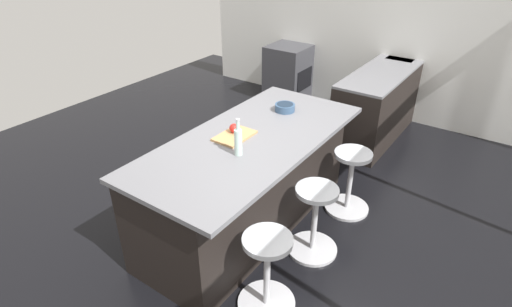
% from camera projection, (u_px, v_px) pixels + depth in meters
% --- Properties ---
extents(ground_plane, '(7.80, 7.80, 0.00)m').
position_uv_depth(ground_plane, '(258.00, 205.00, 4.26)').
color(ground_plane, black).
extents(interior_partition_left, '(0.12, 5.70, 2.95)m').
position_uv_depth(interior_partition_left, '(383.00, 10.00, 5.66)').
color(interior_partition_left, silver).
rests_on(interior_partition_left, ground_plane).
extents(sink_cabinet, '(2.60, 0.60, 1.18)m').
position_uv_depth(sink_cabinet, '(390.00, 94.00, 5.73)').
color(sink_cabinet, black).
rests_on(sink_cabinet, ground_plane).
extents(oven_range, '(0.60, 0.61, 0.87)m').
position_uv_depth(oven_range, '(288.00, 73.00, 6.56)').
color(oven_range, '#38383D').
rests_on(oven_range, ground_plane).
extents(kitchen_island, '(2.31, 1.06, 0.93)m').
position_uv_depth(kitchen_island, '(247.00, 181.00, 3.80)').
color(kitchen_island, black).
rests_on(kitchen_island, ground_plane).
extents(stool_by_window, '(0.44, 0.44, 0.66)m').
position_uv_depth(stool_by_window, '(350.00, 183.00, 4.05)').
color(stool_by_window, '#B7B7BC').
rests_on(stool_by_window, ground_plane).
extents(stool_middle, '(0.44, 0.44, 0.66)m').
position_uv_depth(stool_middle, '(314.00, 222.00, 3.53)').
color(stool_middle, '#B7B7BC').
rests_on(stool_middle, ground_plane).
extents(stool_near_camera, '(0.44, 0.44, 0.66)m').
position_uv_depth(stool_near_camera, '(267.00, 275.00, 3.01)').
color(stool_near_camera, '#B7B7BC').
rests_on(stool_near_camera, ground_plane).
extents(cutting_board, '(0.36, 0.24, 0.02)m').
position_uv_depth(cutting_board, '(235.00, 136.00, 3.56)').
color(cutting_board, tan).
rests_on(cutting_board, kitchen_island).
extents(apple_red, '(0.08, 0.08, 0.08)m').
position_uv_depth(apple_red, '(234.00, 128.00, 3.58)').
color(apple_red, red).
rests_on(apple_red, cutting_board).
extents(water_bottle, '(0.06, 0.06, 0.31)m').
position_uv_depth(water_bottle, '(238.00, 141.00, 3.24)').
color(water_bottle, silver).
rests_on(water_bottle, kitchen_island).
extents(fruit_bowl, '(0.20, 0.20, 0.07)m').
position_uv_depth(fruit_bowl, '(285.00, 107.00, 4.03)').
color(fruit_bowl, '#334C6B').
rests_on(fruit_bowl, kitchen_island).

